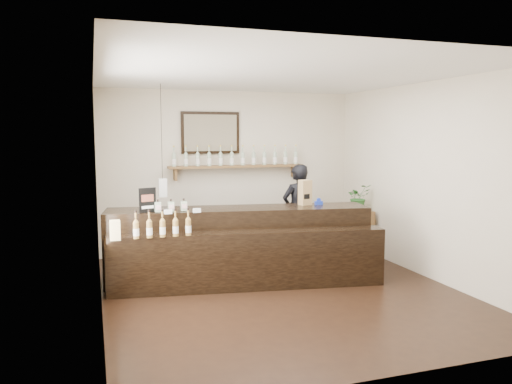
% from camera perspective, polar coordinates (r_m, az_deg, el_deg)
% --- Properties ---
extents(ground, '(5.00, 5.00, 0.00)m').
position_cam_1_polar(ground, '(6.73, 2.75, -11.19)').
color(ground, black).
rests_on(ground, ground).
extents(room_shell, '(5.00, 5.00, 5.00)m').
position_cam_1_polar(room_shell, '(6.41, 2.84, 3.45)').
color(room_shell, beige).
rests_on(room_shell, ground).
extents(back_wall_decor, '(2.66, 0.96, 1.69)m').
position_cam_1_polar(back_wall_decor, '(8.63, -3.76, 4.61)').
color(back_wall_decor, brown).
rests_on(back_wall_decor, ground).
extents(counter, '(3.73, 1.53, 1.20)m').
position_cam_1_polar(counter, '(7.00, -1.69, -6.38)').
color(counter, black).
rests_on(counter, ground).
extents(promo_sign, '(0.23, 0.09, 0.33)m').
position_cam_1_polar(promo_sign, '(6.75, -12.30, -0.91)').
color(promo_sign, black).
rests_on(promo_sign, counter).
extents(paper_bag, '(0.19, 0.16, 0.37)m').
position_cam_1_polar(paper_bag, '(7.32, 5.63, -0.06)').
color(paper_bag, olive).
rests_on(paper_bag, counter).
extents(tape_dispenser, '(0.12, 0.05, 0.10)m').
position_cam_1_polar(tape_dispenser, '(7.37, 7.17, -1.16)').
color(tape_dispenser, '#1933AF').
rests_on(tape_dispenser, counter).
extents(side_cabinet, '(0.42, 0.56, 0.77)m').
position_cam_1_polar(side_cabinet, '(8.78, 11.53, -4.49)').
color(side_cabinet, brown).
rests_on(side_cabinet, ground).
extents(potted_plant, '(0.42, 0.37, 0.44)m').
position_cam_1_polar(potted_plant, '(8.69, 11.62, -0.58)').
color(potted_plant, '#2B6528').
rests_on(potted_plant, side_cabinet).
extents(shopkeeper, '(0.72, 0.55, 1.77)m').
position_cam_1_polar(shopkeeper, '(8.26, 4.77, -1.54)').
color(shopkeeper, black).
rests_on(shopkeeper, ground).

